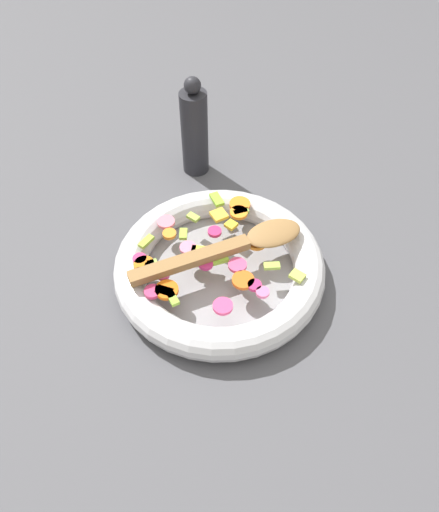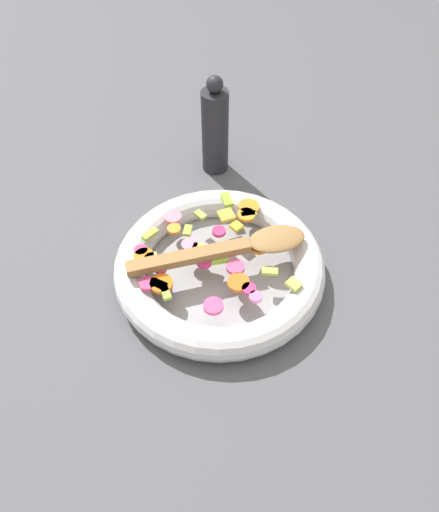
# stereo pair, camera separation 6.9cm
# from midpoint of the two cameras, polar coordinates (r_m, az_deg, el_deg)

# --- Properties ---
(ground_plane) EXTENTS (4.00, 4.00, 0.00)m
(ground_plane) POSITION_cam_midpoint_polar(r_m,az_deg,el_deg) (0.81, 2.45, -2.41)
(ground_plane) COLOR #4C4C51
(skillet) EXTENTS (0.33, 0.33, 0.05)m
(skillet) POSITION_cam_midpoint_polar(r_m,az_deg,el_deg) (0.79, 2.50, -1.43)
(skillet) COLOR gray
(skillet) RESTS_ON ground_plane
(chopped_vegetables) EXTENTS (0.25, 0.26, 0.01)m
(chopped_vegetables) POSITION_cam_midpoint_polar(r_m,az_deg,el_deg) (0.77, 0.81, 0.37)
(chopped_vegetables) COLOR orange
(chopped_vegetables) RESTS_ON skillet
(wooden_spoon) EXTENTS (0.12, 0.28, 0.01)m
(wooden_spoon) POSITION_cam_midpoint_polar(r_m,az_deg,el_deg) (0.77, 4.66, 0.92)
(wooden_spoon) COLOR olive
(wooden_spoon) RESTS_ON chopped_vegetables
(pepper_mill) EXTENTS (0.05, 0.05, 0.20)m
(pepper_mill) POSITION_cam_midpoint_polar(r_m,az_deg,el_deg) (0.95, 1.65, 14.17)
(pepper_mill) COLOR #232328
(pepper_mill) RESTS_ON ground_plane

